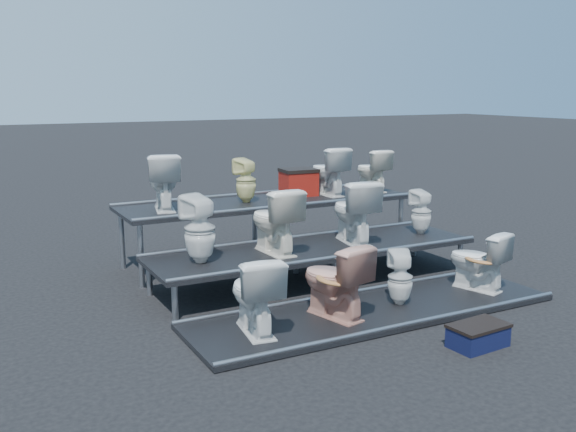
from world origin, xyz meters
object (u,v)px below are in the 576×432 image
toilet_6 (353,211)px  toilet_7 (421,212)px  toilet_2 (400,277)px  toilet_8 (163,181)px  toilet_0 (255,293)px  toilet_5 (274,220)px  toilet_9 (246,180)px  red_crate (299,184)px  toilet_11 (372,170)px  toilet_1 (334,280)px  toilet_4 (200,229)px  toilet_3 (478,260)px  toilet_10 (328,171)px  step_stool (478,337)px

toilet_6 → toilet_7: toilet_6 is taller
toilet_2 → toilet_8: 3.31m
toilet_6 → toilet_7: (1.11, 0.00, -0.11)m
toilet_0 → toilet_5: toilet_5 is taller
toilet_8 → toilet_9: 1.17m
toilet_6 → red_crate: size_ratio=1.70×
toilet_0 → toilet_6: 2.43m
toilet_5 → toilet_11: (2.34, 1.30, 0.32)m
toilet_2 → toilet_1: bearing=24.8°
toilet_4 → toilet_8: size_ratio=1.06×
toilet_3 → toilet_10: 2.77m
toilet_5 → toilet_4: bearing=-2.5°
toilet_3 → toilet_7: (0.20, 1.30, 0.35)m
toilet_8 → red_crate: size_ratio=1.53×
toilet_1 → toilet_9: size_ratio=1.30×
toilet_1 → red_crate: (1.10, 2.77, 0.57)m
toilet_5 → toilet_11: toilet_11 is taller
toilet_8 → step_stool: 4.39m
toilet_0 → step_stool: bearing=154.1°
toilet_7 → toilet_8: toilet_8 is taller
toilet_7 → toilet_11: size_ratio=0.93×
toilet_10 → step_stool: size_ratio=1.31×
toilet_7 → toilet_1: bearing=28.6°
red_crate → step_stool: bearing=-88.9°
toilet_1 → toilet_8: toilet_8 is taller
toilet_3 → toilet_6: toilet_6 is taller
toilet_2 → step_stool: size_ratio=1.12×
toilet_0 → toilet_8: (-0.09, 2.60, 0.78)m
red_crate → toilet_7: bearing=-48.5°
toilet_9 → step_stool: toilet_9 is taller
toilet_1 → step_stool: toilet_1 is taller
toilet_11 → toilet_3: bearing=84.2°
toilet_8 → toilet_9: bearing=-167.5°
toilet_4 → red_crate: toilet_4 is taller
toilet_2 → toilet_3: 1.14m
toilet_5 → toilet_10: (1.55, 1.30, 0.36)m
toilet_6 → toilet_10: 1.41m
toilet_1 → toilet_8: bearing=-82.3°
toilet_2 → toilet_6: toilet_6 is taller
toilet_3 → toilet_7: 1.36m
toilet_0 → toilet_2: bearing=-171.8°
toilet_0 → red_crate: (2.01, 2.77, 0.58)m
toilet_0 → toilet_11: 4.19m
toilet_6 → red_crate: 1.48m
toilet_7 → toilet_10: (-0.70, 1.30, 0.46)m
toilet_11 → toilet_8: bearing=0.5°
toilet_9 → step_stool: (0.70, -3.80, -1.07)m
toilet_2 → toilet_3: toilet_3 is taller
toilet_2 → toilet_10: size_ratio=0.86×
toilet_2 → toilet_7: (1.35, 1.30, 0.40)m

